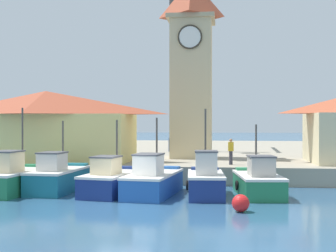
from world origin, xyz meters
TOP-DOWN VIEW (x-y plane):
  - ground_plane at (0.00, 0.00)m, footprint 300.00×300.00m
  - quay_wharf at (0.00, 26.34)m, footprint 120.00×40.00m
  - fishing_boat_far_left at (-6.22, 2.34)m, footprint 2.34×5.04m
  - fishing_boat_left_outer at (-4.22, 3.17)m, footprint 2.26×4.87m
  - fishing_boat_left_inner at (-1.11, 2.62)m, footprint 2.70×4.99m
  - fishing_boat_mid_left at (1.06, 2.51)m, footprint 2.66×5.39m
  - fishing_boat_center at (3.75, 2.36)m, footprint 2.07×4.22m
  - fishing_boat_mid_right at (6.39, 3.01)m, footprint 2.53×4.83m
  - clock_tower at (2.25, 13.52)m, footprint 3.46×3.46m
  - warehouse_left at (-7.43, 9.54)m, footprint 12.00×5.66m
  - port_crane_near at (0.78, 22.01)m, footprint 3.60×10.38m
  - mooring_buoy at (5.36, -1.46)m, footprint 0.74×0.74m
  - dock_worker_near_tower at (5.08, 8.18)m, footprint 0.34×0.22m

SIDE VIEW (x-z plane):
  - ground_plane at x=0.00m, z-range 0.00..0.00m
  - mooring_buoy at x=5.36m, z-range 0.00..0.74m
  - quay_wharf at x=0.00m, z-range 0.00..1.10m
  - fishing_boat_left_inner at x=-1.11m, z-range -1.22..2.64m
  - fishing_boat_mid_right at x=6.39m, z-range -1.10..2.52m
  - fishing_boat_mid_left at x=1.06m, z-range -1.25..2.73m
  - fishing_boat_left_outer at x=-4.22m, z-range -1.15..2.67m
  - fishing_boat_far_left at x=-6.22m, z-range -1.48..3.04m
  - fishing_boat_center at x=3.75m, z-range -1.42..3.00m
  - dock_worker_near_tower at x=5.08m, z-range 1.14..2.76m
  - warehouse_left at x=-7.43m, z-range 1.16..5.93m
  - port_crane_near at x=0.78m, z-range -1.41..16.17m
  - clock_tower at x=2.25m, z-range 0.72..15.61m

